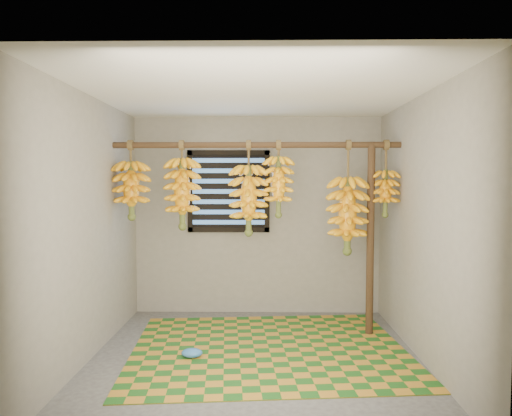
{
  "coord_description": "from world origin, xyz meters",
  "views": [
    {
      "loc": [
        0.08,
        -4.08,
        1.61
      ],
      "look_at": [
        0.0,
        0.55,
        1.35
      ],
      "focal_mm": 32.0,
      "sensor_mm": 36.0,
      "label": 1
    }
  ],
  "objects_px": {
    "banana_bunch_b": "(182,193)",
    "woven_mat": "(269,349)",
    "support_post": "(370,241)",
    "banana_bunch_a": "(131,190)",
    "banana_bunch_e": "(348,215)",
    "banana_bunch_d": "(278,187)",
    "banana_bunch_c": "(249,200)",
    "plastic_bag": "(192,353)",
    "banana_bunch_f": "(385,193)"
  },
  "relations": [
    {
      "from": "banana_bunch_a",
      "to": "banana_bunch_e",
      "type": "relative_size",
      "value": 0.7
    },
    {
      "from": "banana_bunch_b",
      "to": "banana_bunch_e",
      "type": "bearing_deg",
      "value": 0.0
    },
    {
      "from": "woven_mat",
      "to": "support_post",
      "type": "bearing_deg",
      "value": 23.08
    },
    {
      "from": "woven_mat",
      "to": "banana_bunch_c",
      "type": "bearing_deg",
      "value": 114.58
    },
    {
      "from": "banana_bunch_c",
      "to": "banana_bunch_f",
      "type": "bearing_deg",
      "value": 0.0
    },
    {
      "from": "banana_bunch_c",
      "to": "banana_bunch_e",
      "type": "distance_m",
      "value": 1.05
    },
    {
      "from": "plastic_bag",
      "to": "banana_bunch_b",
      "type": "relative_size",
      "value": 0.21
    },
    {
      "from": "banana_bunch_e",
      "to": "woven_mat",
      "type": "bearing_deg",
      "value": -151.18
    },
    {
      "from": "plastic_bag",
      "to": "banana_bunch_d",
      "type": "bearing_deg",
      "value": 40.7
    },
    {
      "from": "banana_bunch_e",
      "to": "banana_bunch_f",
      "type": "xyz_separation_m",
      "value": [
        0.39,
        -0.0,
        0.24
      ]
    },
    {
      "from": "plastic_bag",
      "to": "banana_bunch_d",
      "type": "xyz_separation_m",
      "value": [
        0.81,
        0.7,
        1.52
      ]
    },
    {
      "from": "banana_bunch_f",
      "to": "support_post",
      "type": "bearing_deg",
      "value": 180.0
    },
    {
      "from": "plastic_bag",
      "to": "banana_bunch_a",
      "type": "xyz_separation_m",
      "value": [
        -0.74,
        0.7,
        1.48
      ]
    },
    {
      "from": "woven_mat",
      "to": "banana_bunch_d",
      "type": "bearing_deg",
      "value": 77.18
    },
    {
      "from": "banana_bunch_c",
      "to": "woven_mat",
      "type": "bearing_deg",
      "value": -65.42
    },
    {
      "from": "banana_bunch_b",
      "to": "support_post",
      "type": "bearing_deg",
      "value": 0.0
    },
    {
      "from": "support_post",
      "to": "woven_mat",
      "type": "bearing_deg",
      "value": -156.92
    },
    {
      "from": "banana_bunch_c",
      "to": "banana_bunch_e",
      "type": "relative_size",
      "value": 0.84
    },
    {
      "from": "plastic_bag",
      "to": "banana_bunch_a",
      "type": "bearing_deg",
      "value": 136.64
    },
    {
      "from": "plastic_bag",
      "to": "banana_bunch_f",
      "type": "xyz_separation_m",
      "value": [
        1.93,
        0.7,
        1.45
      ]
    },
    {
      "from": "support_post",
      "to": "banana_bunch_d",
      "type": "relative_size",
      "value": 2.49
    },
    {
      "from": "banana_bunch_d",
      "to": "banana_bunch_f",
      "type": "height_order",
      "value": "same"
    },
    {
      "from": "support_post",
      "to": "banana_bunch_c",
      "type": "xyz_separation_m",
      "value": [
        -1.28,
        -0.0,
        0.43
      ]
    },
    {
      "from": "banana_bunch_d",
      "to": "banana_bunch_e",
      "type": "relative_size",
      "value": 0.68
    },
    {
      "from": "support_post",
      "to": "banana_bunch_b",
      "type": "distance_m",
      "value": 2.04
    },
    {
      "from": "banana_bunch_a",
      "to": "banana_bunch_e",
      "type": "height_order",
      "value": "same"
    },
    {
      "from": "banana_bunch_f",
      "to": "banana_bunch_e",
      "type": "bearing_deg",
      "value": 180.0
    },
    {
      "from": "banana_bunch_c",
      "to": "banana_bunch_e",
      "type": "height_order",
      "value": "same"
    },
    {
      "from": "plastic_bag",
      "to": "banana_bunch_b",
      "type": "distance_m",
      "value": 1.62
    },
    {
      "from": "banana_bunch_c",
      "to": "banana_bunch_a",
      "type": "bearing_deg",
      "value": 180.0
    },
    {
      "from": "support_post",
      "to": "banana_bunch_c",
      "type": "height_order",
      "value": "banana_bunch_c"
    },
    {
      "from": "banana_bunch_c",
      "to": "banana_bunch_d",
      "type": "relative_size",
      "value": 1.23
    },
    {
      "from": "banana_bunch_c",
      "to": "banana_bunch_d",
      "type": "xyz_separation_m",
      "value": [
        0.31,
        0.0,
        0.14
      ]
    },
    {
      "from": "banana_bunch_a",
      "to": "banana_bunch_c",
      "type": "relative_size",
      "value": 0.83
    },
    {
      "from": "support_post",
      "to": "woven_mat",
      "type": "distance_m",
      "value": 1.53
    },
    {
      "from": "banana_bunch_b",
      "to": "banana_bunch_d",
      "type": "xyz_separation_m",
      "value": [
        1.01,
        0.0,
        0.07
      ]
    },
    {
      "from": "woven_mat",
      "to": "banana_bunch_c",
      "type": "relative_size",
      "value": 2.63
    },
    {
      "from": "banana_bunch_e",
      "to": "banana_bunch_b",
      "type": "bearing_deg",
      "value": -180.0
    },
    {
      "from": "banana_bunch_f",
      "to": "banana_bunch_a",
      "type": "bearing_deg",
      "value": 180.0
    },
    {
      "from": "support_post",
      "to": "banana_bunch_d",
      "type": "distance_m",
      "value": 1.12
    },
    {
      "from": "plastic_bag",
      "to": "woven_mat",
      "type": "bearing_deg",
      "value": 18.86
    },
    {
      "from": "banana_bunch_c",
      "to": "banana_bunch_d",
      "type": "height_order",
      "value": "same"
    },
    {
      "from": "support_post",
      "to": "banana_bunch_b",
      "type": "height_order",
      "value": "banana_bunch_b"
    },
    {
      "from": "support_post",
      "to": "banana_bunch_a",
      "type": "relative_size",
      "value": 2.43
    },
    {
      "from": "banana_bunch_b",
      "to": "banana_bunch_c",
      "type": "xyz_separation_m",
      "value": [
        0.7,
        -0.0,
        -0.07
      ]
    },
    {
      "from": "support_post",
      "to": "banana_bunch_f",
      "type": "bearing_deg",
      "value": 0.0
    },
    {
      "from": "banana_bunch_b",
      "to": "woven_mat",
      "type": "bearing_deg",
      "value": -26.68
    },
    {
      "from": "banana_bunch_b",
      "to": "banana_bunch_c",
      "type": "bearing_deg",
      "value": -0.0
    },
    {
      "from": "plastic_bag",
      "to": "banana_bunch_c",
      "type": "xyz_separation_m",
      "value": [
        0.5,
        0.7,
        1.37
      ]
    },
    {
      "from": "banana_bunch_d",
      "to": "woven_mat",
      "type": "bearing_deg",
      "value": -102.82
    }
  ]
}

